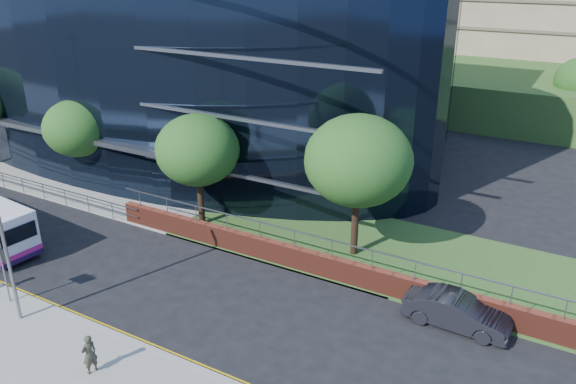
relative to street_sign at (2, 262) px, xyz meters
The scene contains 12 objects.
far_forecourt 16.53m from the street_sign, 129.83° to the left, with size 50.00×8.00×0.10m, color gray.
grass_verge 23.30m from the street_sign, 32.84° to the left, with size 36.00×8.00×0.12m, color #2D511E.
glass_office 24.70m from the street_sign, 110.75° to the left, with size 44.00×23.10×16.00m.
retaining_wall 17.93m from the street_sign, 29.83° to the left, with size 34.00×0.40×2.11m.
guard_railings 15.22m from the street_sign, 145.51° to the left, with size 24.00×0.05×1.10m.
street_sign is the anchor object (origin of this frame).
tree_far_b 13.54m from the street_sign, 124.08° to the left, with size 4.29×4.29×6.05m.
tree_far_c 11.14m from the street_sign, 76.71° to the left, with size 4.62×4.62×6.51m.
tree_far_d 16.61m from the street_sign, 45.22° to the left, with size 5.28×5.28×7.44m.
streetlight_east 2.80m from the street_sign, 21.36° to the right, with size 0.15×0.77×8.00m.
parked_car 19.43m from the street_sign, 24.66° to the left, with size 1.52×4.37×1.44m, color black.
pedestrian_b 6.97m from the street_sign, 12.54° to the right, with size 0.58×0.38×1.59m, color #383727.
Camera 1 is at (25.61, -13.88, 14.25)m, focal length 35.00 mm.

